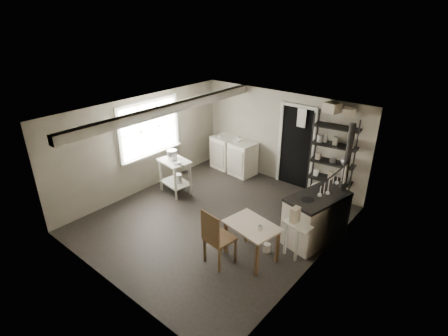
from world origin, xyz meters
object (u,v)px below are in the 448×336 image
Objects in this scene: stockpot at (172,155)px; shelf_rack at (332,163)px; prep_table at (175,177)px; base_cabinets at (233,155)px; chair at (220,239)px; work_table at (251,240)px; flour_sack at (317,190)px; stove at (315,220)px.

shelf_rack is (3.09, 1.97, 0.01)m from stockpot.
prep_table is 1.90m from base_cabinets.
chair is (2.19, -3.14, 0.03)m from base_cabinets.
chair reaches higher than work_table.
work_table is 0.58m from chair.
base_cabinets is at bearing 179.84° from flour_sack.
stockpot is at bearing -161.38° from stove.
stove is at bearing 6.07° from stockpot.
base_cabinets is 1.27× the size of chair.
base_cabinets reaches higher than work_table.
shelf_rack is 1.73m from stove.
work_table is (2.82, -0.81, -0.02)m from prep_table.
chair is (2.57, -1.29, -0.45)m from stockpot.
base_cabinets is at bearing 167.54° from stove.
stockpot is 2.92m from chair.
shelf_rack is 4.73× the size of flour_sack.
chair is 2.46× the size of flour_sack.
stockpot is at bearing -96.61° from base_cabinets.
chair is (-0.52, -3.26, -0.46)m from shelf_rack.
flour_sack is (-0.66, 1.46, -0.20)m from stove.
flour_sack is at bearing 4.87° from base_cabinets.
flour_sack is at bearing 126.77° from stove.
shelf_rack reaches higher than work_table.
base_cabinets is at bearing 174.68° from shelf_rack.
stockpot is at bearing 162.99° from prep_table.
base_cabinets is at bearing 133.35° from work_table.
stove is at bearing -19.98° from base_cabinets.
shelf_rack is 1.92× the size of chair.
prep_table is 0.62× the size of base_cabinets.
chair is at bearing -26.66° from stockpot.
stockpot reaches higher than stove.
flour_sack is (2.50, -0.01, -0.22)m from base_cabinets.
stove is at bearing -82.42° from shelf_rack.
stockpot is at bearing -147.38° from flour_sack.
flour_sack is (-0.22, -0.13, -0.71)m from shelf_rack.
shelf_rack is at bearing 118.09° from stove.
prep_table is 3.64m from shelf_rack.
stockpot is 0.59× the size of flour_sack.
prep_table is 0.55m from stockpot.
prep_table is at bearing -17.01° from stockpot.
shelf_rack is 2.27× the size of work_table.
stove is (3.54, 0.38, -0.50)m from stockpot.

